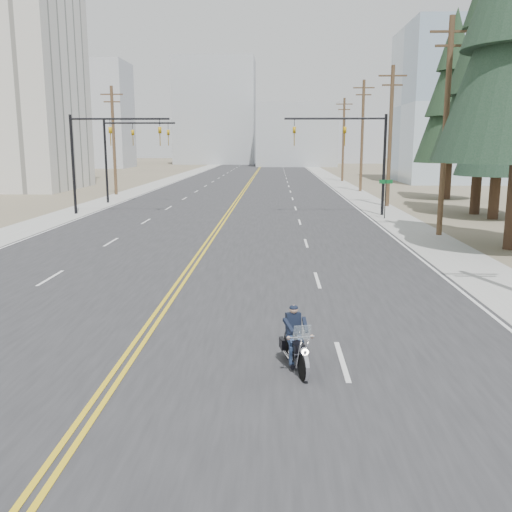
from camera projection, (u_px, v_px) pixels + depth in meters
name	position (u px, v px, depth m)	size (l,w,h in m)	color
ground_plane	(67.00, 448.00, 9.45)	(400.00, 400.00, 0.00)	#776D56
road	(251.00, 181.00, 78.09)	(20.00, 200.00, 0.01)	#303033
sidewalk_left	(167.00, 181.00, 78.48)	(3.00, 200.00, 0.01)	#A5A5A0
sidewalk_right	(335.00, 181.00, 77.71)	(3.00, 200.00, 0.01)	#A5A5A0
traffic_mast_left	(100.00, 145.00, 40.18)	(7.10, 0.26, 7.00)	black
traffic_mast_right	(356.00, 145.00, 39.58)	(7.10, 0.26, 7.00)	black
traffic_mast_far	(125.00, 145.00, 48.05)	(6.10, 0.26, 7.00)	black
street_sign	(386.00, 192.00, 38.16)	(0.90, 0.06, 2.62)	black
utility_pole_b	(446.00, 125.00, 30.43)	(2.20, 0.30, 11.50)	brown
utility_pole_c	(390.00, 134.00, 45.19)	(2.20, 0.30, 11.00)	brown
utility_pole_d	(362.00, 134.00, 59.85)	(2.20, 0.30, 11.50)	brown
utility_pole_e	(343.00, 138.00, 76.57)	(2.20, 0.30, 11.00)	brown
utility_pole_left	(114.00, 139.00, 55.89)	(2.20, 0.30, 10.50)	brown
glass_building	(493.00, 105.00, 75.09)	(24.00, 16.00, 20.00)	#9EB5CC
haze_bldg_a	(96.00, 115.00, 121.28)	(14.00, 12.00, 22.00)	#B7BCC6
haze_bldg_b	(296.00, 135.00, 130.41)	(18.00, 14.00, 14.00)	#ADB2B7
haze_bldg_c	(458.00, 124.00, 114.24)	(16.00, 12.00, 18.00)	#B7BCC6
haze_bldg_d	(215.00, 112.00, 144.64)	(20.00, 15.00, 26.00)	#ADB2B7
haze_bldg_e	(355.00, 140.00, 154.55)	(14.00, 14.00, 12.00)	#B7BCC6
haze_bldg_f	(54.00, 131.00, 137.08)	(12.00, 12.00, 16.00)	#ADB2B7
motorcyclist	(296.00, 339.00, 12.65)	(0.78, 1.82, 1.42)	black
conifer_mid	(503.00, 91.00, 36.83)	(5.47, 5.47, 14.59)	#382619
conifer_tall	(486.00, 58.00, 39.08)	(6.73, 6.73, 18.71)	#382619
conifer_far	(453.00, 92.00, 50.62)	(6.22, 6.22, 16.65)	#382619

